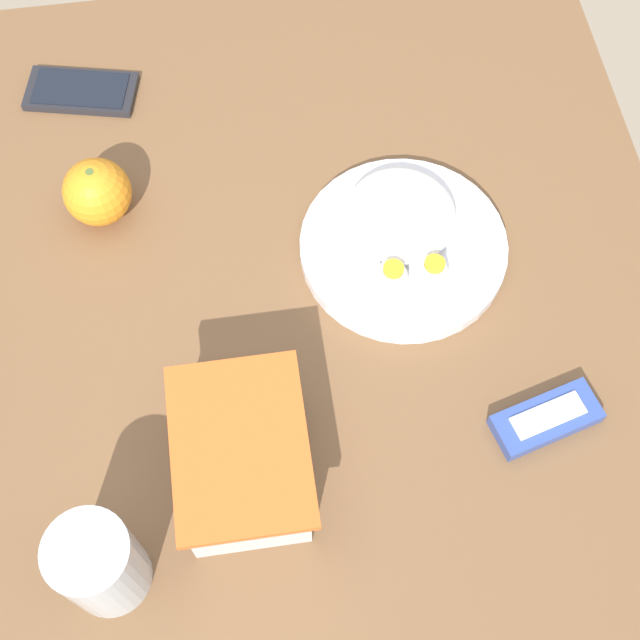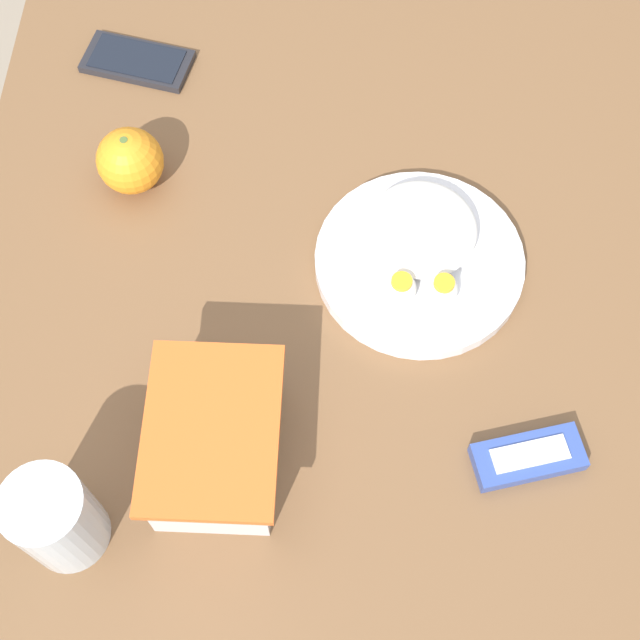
{
  "view_description": "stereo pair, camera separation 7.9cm",
  "coord_description": "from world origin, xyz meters",
  "px_view_note": "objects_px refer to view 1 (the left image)",
  "views": [
    {
      "loc": [
        -0.51,
        0.06,
        1.59
      ],
      "look_at": [
        -0.08,
        0.0,
        0.74
      ],
      "focal_mm": 50.0,
      "sensor_mm": 36.0,
      "label": 1
    },
    {
      "loc": [
        -0.51,
        -0.02,
        1.59
      ],
      "look_at": [
        -0.08,
        0.0,
        0.74
      ],
      "focal_mm": 50.0,
      "sensor_mm": 36.0,
      "label": 2
    }
  ],
  "objects_px": {
    "food_container": "(243,460)",
    "cell_phone": "(81,91)",
    "orange_fruit": "(97,192)",
    "drinking_glass": "(99,564)",
    "rice_plate": "(403,238)",
    "candy_bar": "(546,419)"
  },
  "relations": [
    {
      "from": "food_container",
      "to": "drinking_glass",
      "type": "bearing_deg",
      "value": 121.66
    },
    {
      "from": "food_container",
      "to": "cell_phone",
      "type": "distance_m",
      "value": 0.55
    },
    {
      "from": "cell_phone",
      "to": "drinking_glass",
      "type": "height_order",
      "value": "drinking_glass"
    },
    {
      "from": "cell_phone",
      "to": "food_container",
      "type": "bearing_deg",
      "value": -163.55
    },
    {
      "from": "food_container",
      "to": "cell_phone",
      "type": "relative_size",
      "value": 1.19
    },
    {
      "from": "candy_bar",
      "to": "cell_phone",
      "type": "relative_size",
      "value": 0.81
    },
    {
      "from": "orange_fruit",
      "to": "drinking_glass",
      "type": "xyz_separation_m",
      "value": [
        -0.43,
        0.01,
        0.02
      ]
    },
    {
      "from": "food_container",
      "to": "rice_plate",
      "type": "bearing_deg",
      "value": -40.49
    },
    {
      "from": "rice_plate",
      "to": "cell_phone",
      "type": "bearing_deg",
      "value": 52.15
    },
    {
      "from": "food_container",
      "to": "drinking_glass",
      "type": "height_order",
      "value": "drinking_glass"
    },
    {
      "from": "orange_fruit",
      "to": "drinking_glass",
      "type": "distance_m",
      "value": 0.43
    },
    {
      "from": "orange_fruit",
      "to": "candy_bar",
      "type": "height_order",
      "value": "orange_fruit"
    },
    {
      "from": "orange_fruit",
      "to": "rice_plate",
      "type": "relative_size",
      "value": 0.33
    },
    {
      "from": "food_container",
      "to": "drinking_glass",
      "type": "xyz_separation_m",
      "value": [
        -0.09,
        0.14,
        0.02
      ]
    },
    {
      "from": "orange_fruit",
      "to": "cell_phone",
      "type": "relative_size",
      "value": 0.53
    },
    {
      "from": "food_container",
      "to": "drinking_glass",
      "type": "relative_size",
      "value": 1.52
    },
    {
      "from": "cell_phone",
      "to": "drinking_glass",
      "type": "xyz_separation_m",
      "value": [
        -0.61,
        -0.01,
        0.05
      ]
    },
    {
      "from": "drinking_glass",
      "to": "cell_phone",
      "type": "bearing_deg",
      "value": 1.39
    },
    {
      "from": "candy_bar",
      "to": "rice_plate",
      "type": "bearing_deg",
      "value": 25.05
    },
    {
      "from": "rice_plate",
      "to": "drinking_glass",
      "type": "height_order",
      "value": "drinking_glass"
    },
    {
      "from": "food_container",
      "to": "orange_fruit",
      "type": "distance_m",
      "value": 0.37
    },
    {
      "from": "orange_fruit",
      "to": "drinking_glass",
      "type": "height_order",
      "value": "drinking_glass"
    }
  ]
}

